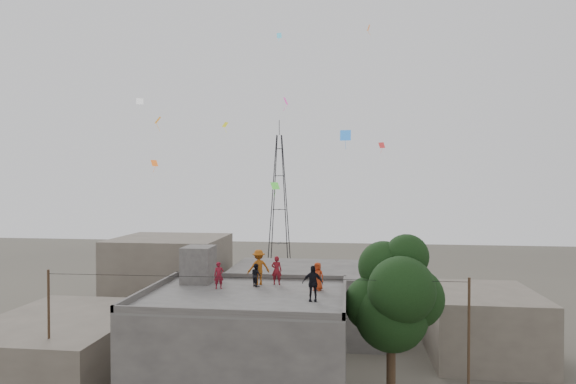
{
  "coord_description": "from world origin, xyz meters",
  "views": [
    {
      "loc": [
        5.08,
        -23.34,
        11.66
      ],
      "look_at": [
        1.94,
        1.8,
        11.17
      ],
      "focal_mm": 30.0,
      "sensor_mm": 36.0,
      "label": 1
    }
  ],
  "objects_px": {
    "stair_head_box": "(199,264)",
    "transmission_tower": "(279,202)",
    "tree": "(395,296)",
    "person_dark_adult": "(313,283)",
    "person_red_adult": "(277,270)"
  },
  "relations": [
    {
      "from": "stair_head_box",
      "to": "person_red_adult",
      "type": "distance_m",
      "value": 4.44
    },
    {
      "from": "stair_head_box",
      "to": "transmission_tower",
      "type": "distance_m",
      "value": 37.46
    },
    {
      "from": "stair_head_box",
      "to": "transmission_tower",
      "type": "relative_size",
      "value": 0.1
    },
    {
      "from": "stair_head_box",
      "to": "person_red_adult",
      "type": "bearing_deg",
      "value": -1.45
    },
    {
      "from": "person_red_adult",
      "to": "person_dark_adult",
      "type": "distance_m",
      "value": 4.05
    },
    {
      "from": "person_dark_adult",
      "to": "transmission_tower",
      "type": "bearing_deg",
      "value": 100.07
    },
    {
      "from": "transmission_tower",
      "to": "person_dark_adult",
      "type": "xyz_separation_m",
      "value": [
        7.44,
        -40.91,
        -2.13
      ]
    },
    {
      "from": "stair_head_box",
      "to": "tree",
      "type": "bearing_deg",
      "value": -10.74
    },
    {
      "from": "stair_head_box",
      "to": "person_dark_adult",
      "type": "height_order",
      "value": "stair_head_box"
    },
    {
      "from": "stair_head_box",
      "to": "tree",
      "type": "distance_m",
      "value": 10.8
    },
    {
      "from": "tree",
      "to": "transmission_tower",
      "type": "xyz_separation_m",
      "value": [
        -11.37,
        39.4,
        2.97
      ]
    },
    {
      "from": "stair_head_box",
      "to": "transmission_tower",
      "type": "xyz_separation_m",
      "value": [
        -0.8,
        37.4,
        1.97
      ]
    },
    {
      "from": "person_red_adult",
      "to": "person_dark_adult",
      "type": "relative_size",
      "value": 0.93
    },
    {
      "from": "stair_head_box",
      "to": "tree",
      "type": "relative_size",
      "value": 0.22
    },
    {
      "from": "tree",
      "to": "person_dark_adult",
      "type": "height_order",
      "value": "tree"
    }
  ]
}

